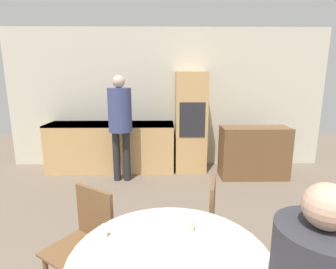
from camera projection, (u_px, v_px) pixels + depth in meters
name	position (u px, v px, depth m)	size (l,w,h in m)	color
wall_back	(167.00, 99.00, 5.03)	(6.03, 0.05, 2.60)	beige
kitchen_counter	(112.00, 146.00, 4.85)	(2.29, 0.60, 0.88)	tan
oven_unit	(191.00, 122.00, 4.79)	(0.55, 0.59, 1.79)	tan
sideboard	(254.00, 152.00, 4.48)	(1.13, 0.45, 0.88)	brown
chair_far_left	(86.00, 238.00, 1.99)	(0.56, 0.56, 0.86)	brown
chair_far_right	(200.00, 220.00, 2.25)	(0.48, 0.48, 0.86)	brown
person_standing	(120.00, 117.00, 4.21)	(0.38, 0.38, 1.73)	#262628
cup	(188.00, 226.00, 1.66)	(0.08, 0.08, 0.08)	beige
salt_shaker	(104.00, 231.00, 1.60)	(0.03, 0.03, 0.09)	white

